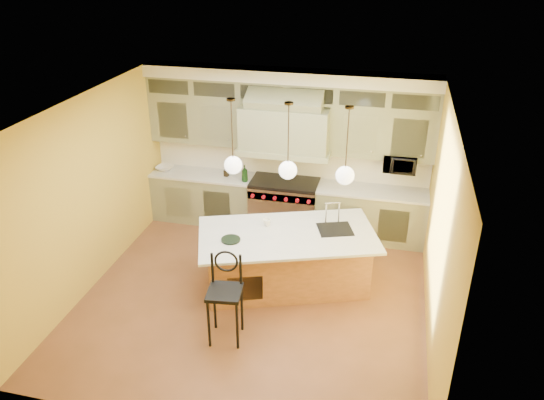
% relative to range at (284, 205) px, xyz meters
% --- Properties ---
extents(floor, '(5.00, 5.00, 0.00)m').
position_rel_range_xyz_m(floor, '(0.00, -2.14, -0.49)').
color(floor, brown).
rests_on(floor, ground).
extents(ceiling, '(5.00, 5.00, 0.00)m').
position_rel_range_xyz_m(ceiling, '(0.00, -2.14, 2.41)').
color(ceiling, white).
rests_on(ceiling, wall_back).
extents(wall_back, '(5.00, 0.00, 5.00)m').
position_rel_range_xyz_m(wall_back, '(0.00, 0.36, 0.96)').
color(wall_back, gold).
rests_on(wall_back, ground).
extents(wall_front, '(5.00, 0.00, 5.00)m').
position_rel_range_xyz_m(wall_front, '(0.00, -4.64, 0.96)').
color(wall_front, gold).
rests_on(wall_front, ground).
extents(wall_left, '(0.00, 5.00, 5.00)m').
position_rel_range_xyz_m(wall_left, '(-2.50, -2.14, 0.96)').
color(wall_left, gold).
rests_on(wall_left, ground).
extents(wall_right, '(0.00, 5.00, 5.00)m').
position_rel_range_xyz_m(wall_right, '(2.50, -2.14, 0.96)').
color(wall_right, gold).
rests_on(wall_right, ground).
extents(back_cabinetry, '(5.00, 0.77, 2.90)m').
position_rel_range_xyz_m(back_cabinetry, '(0.00, 0.09, 0.94)').
color(back_cabinetry, gray).
rests_on(back_cabinetry, floor).
extents(range, '(1.20, 0.74, 0.96)m').
position_rel_range_xyz_m(range, '(0.00, 0.00, 0.00)').
color(range, silver).
rests_on(range, floor).
extents(kitchen_island, '(2.91, 2.17, 1.35)m').
position_rel_range_xyz_m(kitchen_island, '(0.41, -1.71, -0.01)').
color(kitchen_island, brown).
rests_on(kitchen_island, floor).
extents(counter_stool, '(0.49, 0.49, 1.25)m').
position_rel_range_xyz_m(counter_stool, '(-0.13, -3.09, 0.23)').
color(counter_stool, black).
rests_on(counter_stool, floor).
extents(microwave, '(0.54, 0.37, 0.30)m').
position_rel_range_xyz_m(microwave, '(1.95, 0.11, 0.96)').
color(microwave, black).
rests_on(microwave, back_cabinetry).
extents(oil_bottle_a, '(0.13, 0.13, 0.31)m').
position_rel_range_xyz_m(oil_bottle_a, '(-0.70, -0.14, 0.61)').
color(oil_bottle_a, black).
rests_on(oil_bottle_a, back_cabinetry).
extents(oil_bottle_b, '(0.09, 0.09, 0.17)m').
position_rel_range_xyz_m(oil_bottle_b, '(-1.09, 0.01, 0.54)').
color(oil_bottle_b, black).
rests_on(oil_bottle_b, back_cabinetry).
extents(fruit_bowl, '(0.36, 0.36, 0.08)m').
position_rel_range_xyz_m(fruit_bowl, '(-2.30, 0.01, 0.49)').
color(fruit_bowl, silver).
rests_on(fruit_bowl, back_cabinetry).
extents(cup, '(0.13, 0.13, 0.11)m').
position_rel_range_xyz_m(cup, '(0.06, -1.58, 0.49)').
color(cup, white).
rests_on(cup, kitchen_island).
extents(pendant_left, '(0.26, 0.26, 1.11)m').
position_rel_range_xyz_m(pendant_left, '(-0.40, -1.71, 1.46)').
color(pendant_left, '#2D2319').
rests_on(pendant_left, ceiling).
extents(pendant_center, '(0.26, 0.26, 1.11)m').
position_rel_range_xyz_m(pendant_center, '(0.40, -1.71, 1.46)').
color(pendant_center, '#2D2319').
rests_on(pendant_center, ceiling).
extents(pendant_right, '(0.26, 0.26, 1.11)m').
position_rel_range_xyz_m(pendant_right, '(1.20, -1.71, 1.46)').
color(pendant_right, '#2D2319').
rests_on(pendant_right, ceiling).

